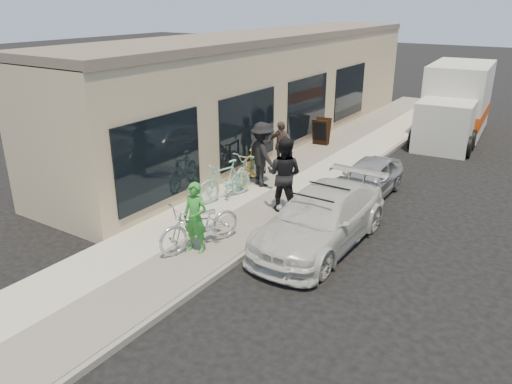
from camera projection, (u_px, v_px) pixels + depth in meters
The scene contains 17 objects.
ground at pixel (277, 251), 11.40m from camera, with size 120.00×120.00×0.00m, color black.
sidewalk at pixel (271, 192), 14.74m from camera, with size 3.00×34.00×0.15m, color beige.
curb at pixel (318, 203), 13.95m from camera, with size 0.12×34.00×0.13m, color gray.
storefront at pixel (268, 88), 19.55m from camera, with size 3.60×20.00×4.22m.
bike_rack at pixel (258, 158), 15.63m from camera, with size 0.18×0.69×0.98m.
sandwich_board at pixel (321, 131), 19.08m from camera, with size 0.68×0.69×1.00m.
sedan_white at pixel (321, 218), 11.52m from camera, with size 1.89×4.53×1.35m.
sedan_silver at pixel (368, 178), 14.40m from camera, with size 1.30×3.23×1.10m, color #A5A5AA.
moving_truck at pixel (455, 105), 20.53m from camera, with size 2.70×6.15×2.95m.
tandem_bike at pixel (200, 225), 11.10m from camera, with size 0.72×2.06×1.08m, color silver.
woman_rider at pixel (195, 218), 10.84m from camera, with size 0.58×0.38×1.60m, color #2E8C2F.
man_standing at pixel (284, 174), 12.94m from camera, with size 0.96×0.75×1.98m, color black.
cruiser_bike_a at pixel (225, 180), 13.82m from camera, with size 0.51×1.81×1.09m, color #80BFB5.
cruiser_bike_b at pixel (252, 166), 15.07m from camera, with size 0.69×1.97×1.04m, color #80BFB5.
cruiser_bike_c at pixel (249, 167), 15.10m from camera, with size 0.47×1.65×0.99m, color gold.
bystander_a at pixel (262, 154), 14.70m from camera, with size 1.24×0.71×1.92m, color black.
bystander_b at pixel (281, 145), 16.26m from camera, with size 0.93×0.39×1.59m, color brown.
Camera 1 is at (5.15, -8.75, 5.38)m, focal length 35.00 mm.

